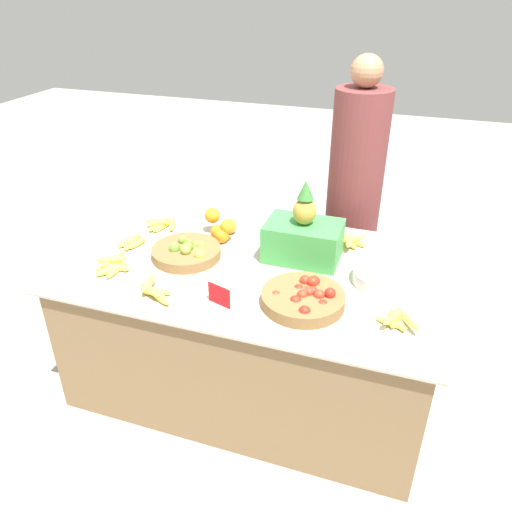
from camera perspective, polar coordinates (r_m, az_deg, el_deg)
name	(u,v)px	position (r m, az deg, el deg)	size (l,w,h in m)	color
ground_plane	(256,374)	(2.76, 0.00, -13.33)	(12.00, 12.00, 0.00)	#A39E93
market_table	(256,323)	(2.54, 0.00, -7.68)	(1.72, 1.07, 0.68)	olive
lime_bowl	(187,252)	(2.42, -7.92, 0.49)	(0.33, 0.33, 0.09)	olive
tomato_basket	(304,298)	(2.07, 5.49, -4.79)	(0.35, 0.35, 0.09)	olive
orange_pile	(221,228)	(2.58, -3.98, 3.25)	(0.19, 0.19, 0.14)	orange
metal_bowl	(385,277)	(2.27, 14.50, -2.32)	(0.28, 0.28, 0.06)	silver
price_sign	(219,295)	(2.06, -4.23, -4.50)	(0.11, 0.04, 0.09)	red
produce_crate	(303,237)	(2.37, 5.43, 2.17)	(0.35, 0.24, 0.40)	green
banana_bunch_middle_right	(162,224)	(2.73, -10.68, 3.58)	(0.17, 0.20, 0.06)	#EFDB4C
banana_bunch_back_center	(154,291)	(2.16, -11.53, -3.94)	(0.19, 0.16, 0.06)	#EFDB4C
banana_bunch_middle_left	(113,265)	(2.39, -16.01, -1.02)	(0.17, 0.21, 0.06)	#EFDB4C
banana_bunch_front_center	(397,319)	(2.03, 15.77, -6.99)	(0.18, 0.16, 0.06)	#EFDB4C
banana_bunch_front_right	(351,241)	(2.55, 10.79, 1.74)	(0.16, 0.18, 0.06)	#EFDB4C
banana_bunch_front_left	(131,242)	(2.59, -14.14, 1.53)	(0.13, 0.18, 0.03)	#EFDB4C
vendor_person	(353,201)	(3.03, 11.06, 6.21)	(0.32, 0.32, 1.52)	brown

